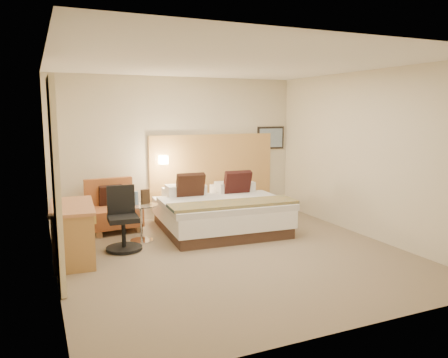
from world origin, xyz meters
name	(u,v)px	position (x,y,z in m)	size (l,w,h in m)	color
floor	(233,254)	(0.00, 0.00, -0.01)	(4.80, 5.00, 0.02)	#806E56
ceiling	(233,62)	(0.00, 0.00, 2.71)	(4.80, 5.00, 0.02)	white
wall_back	(179,148)	(0.00, 2.51, 1.35)	(4.80, 0.02, 2.70)	beige
wall_front	(351,190)	(0.00, -2.51, 1.35)	(4.80, 0.02, 2.70)	beige
wall_left	(50,170)	(-2.41, 0.00, 1.35)	(0.02, 5.00, 2.70)	beige
wall_right	(367,155)	(2.41, 0.00, 1.35)	(0.02, 5.00, 2.70)	beige
headboard_panel	(213,167)	(0.70, 2.47, 0.95)	(2.60, 0.04, 1.30)	#BC8849
art_frame	(271,138)	(2.02, 2.48, 1.50)	(0.62, 0.03, 0.47)	black
art_canvas	(271,138)	(2.02, 2.46, 1.50)	(0.54, 0.01, 0.39)	gray
lamp_arm	(162,159)	(-0.35, 2.42, 1.15)	(0.02, 0.02, 0.12)	silver
lamp_shade	(163,160)	(-0.35, 2.36, 1.15)	(0.15, 0.15, 0.15)	#F6E5C0
curtain	(56,184)	(-2.36, -0.25, 1.22)	(0.06, 0.90, 2.42)	beige
bottle_a	(136,198)	(-1.14, 1.16, 0.70)	(0.06, 0.06, 0.21)	#98BDEB
menu_folder	(145,197)	(-0.99, 1.16, 0.71)	(0.14, 0.05, 0.24)	#3D2A19
bed	(219,212)	(0.33, 1.27, 0.32)	(2.13, 2.08, 0.99)	#3E291F
lounge_chair	(113,210)	(-1.37, 2.00, 0.35)	(0.90, 0.81, 0.88)	tan
side_table	(141,221)	(-1.08, 1.13, 0.33)	(0.68, 0.68, 0.59)	white
desk	(74,216)	(-2.11, 0.66, 0.61)	(0.65, 1.28, 0.78)	#B06E45
desk_chair	(123,224)	(-1.42, 0.83, 0.39)	(0.56, 0.56, 0.94)	black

